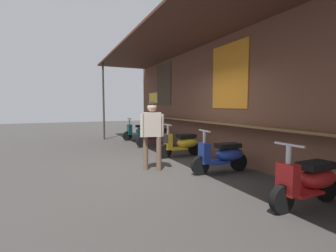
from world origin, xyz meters
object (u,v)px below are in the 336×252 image
(scooter_blue, at_px, (223,155))
(scooter_red, at_px, (310,180))
(scooter_yellow, at_px, (183,143))
(scooter_maroon, at_px, (157,136))
(scooter_teal, at_px, (140,131))
(shopper_with_handbag, at_px, (153,129))

(scooter_blue, xyz_separation_m, scooter_red, (2.04, 0.00, 0.00))
(scooter_yellow, relative_size, scooter_blue, 1.00)
(scooter_maroon, relative_size, scooter_blue, 1.00)
(scooter_teal, bearing_deg, scooter_blue, 86.33)
(scooter_teal, relative_size, scooter_yellow, 1.00)
(scooter_teal, xyz_separation_m, scooter_red, (7.93, 0.00, 0.00))
(scooter_maroon, bearing_deg, scooter_yellow, 88.99)
(scooter_teal, distance_m, scooter_maroon, 1.96)
(scooter_maroon, distance_m, scooter_yellow, 2.02)
(scooter_teal, xyz_separation_m, scooter_blue, (5.89, -0.00, 0.00))
(scooter_red, distance_m, shopper_with_handbag, 3.24)
(scooter_blue, relative_size, scooter_red, 1.00)
(shopper_with_handbag, bearing_deg, scooter_teal, -2.55)
(scooter_blue, bearing_deg, scooter_teal, -86.12)
(scooter_yellow, distance_m, scooter_red, 3.95)
(scooter_maroon, xyz_separation_m, scooter_red, (5.97, -0.00, 0.00))
(scooter_teal, distance_m, shopper_with_handbag, 5.24)
(scooter_yellow, height_order, shopper_with_handbag, shopper_with_handbag)
(scooter_blue, height_order, shopper_with_handbag, shopper_with_handbag)
(scooter_teal, xyz_separation_m, shopper_with_handbag, (5.03, -1.35, 0.57))
(scooter_blue, distance_m, shopper_with_handbag, 1.69)
(scooter_red, bearing_deg, shopper_with_handbag, -66.06)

